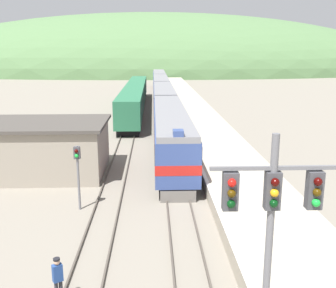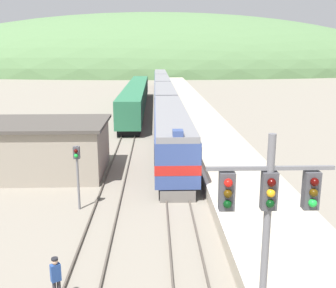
{
  "view_description": "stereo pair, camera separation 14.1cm",
  "coord_description": "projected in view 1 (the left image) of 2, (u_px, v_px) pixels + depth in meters",
  "views": [
    {
      "loc": [
        -1.5,
        -2.9,
        9.26
      ],
      "look_at": [
        -0.43,
        25.36,
        2.45
      ],
      "focal_mm": 42.0,
      "sensor_mm": 36.0,
      "label": 1
    },
    {
      "loc": [
        -1.36,
        -2.91,
        9.26
      ],
      "look_at": [
        -0.43,
        25.36,
        2.45
      ],
      "focal_mm": 42.0,
      "sensor_mm": 36.0,
      "label": 2
    }
  ],
  "objects": [
    {
      "name": "carriage_second",
      "position": [
        164.0,
        101.0,
        55.48
      ],
      "size": [
        2.89,
        19.67,
        4.17
      ],
      "color": "black",
      "rests_on": "ground"
    },
    {
      "name": "distant_hills",
      "position": [
        156.0,
        72.0,
        170.04
      ],
      "size": [
        217.52,
        97.89,
        48.63
      ],
      "color": "#517547",
      "rests_on": "ground"
    },
    {
      "name": "signal_mast_main",
      "position": [
        271.0,
        219.0,
        10.32
      ],
      "size": [
        3.3,
        0.42,
        7.22
      ],
      "color": "slate",
      "rests_on": "ground"
    },
    {
      "name": "track_siding",
      "position": [
        138.0,
        100.0,
        72.87
      ],
      "size": [
        1.52,
        180.0,
        0.16
      ],
      "color": "#4C443D",
      "rests_on": "ground"
    },
    {
      "name": "signal_post_siding",
      "position": [
        78.0,
        164.0,
        22.73
      ],
      "size": [
        0.36,
        0.42,
        3.89
      ],
      "color": "slate",
      "rests_on": "ground"
    },
    {
      "name": "platform",
      "position": [
        197.0,
        116.0,
        53.68
      ],
      "size": [
        5.39,
        140.0,
        0.91
      ],
      "color": "#B2A893",
      "rests_on": "ground"
    },
    {
      "name": "carriage_fourth",
      "position": [
        159.0,
        79.0,
        95.4
      ],
      "size": [
        2.89,
        19.67,
        4.17
      ],
      "color": "black",
      "rests_on": "ground"
    },
    {
      "name": "track_main",
      "position": [
        161.0,
        100.0,
        73.03
      ],
      "size": [
        1.52,
        180.0,
        0.16
      ],
      "color": "#4C443D",
      "rests_on": "ground"
    },
    {
      "name": "siding_train",
      "position": [
        135.0,
        97.0,
        61.51
      ],
      "size": [
        2.9,
        41.34,
        3.95
      ],
      "color": "black",
      "rests_on": "ground"
    },
    {
      "name": "express_train_lead_car",
      "position": [
        171.0,
        132.0,
        34.22
      ],
      "size": [
        2.9,
        21.86,
        4.53
      ],
      "color": "black",
      "rests_on": "ground"
    },
    {
      "name": "station_shed",
      "position": [
        45.0,
        148.0,
        29.69
      ],
      "size": [
        9.38,
        7.04,
        4.03
      ],
      "color": "gray",
      "rests_on": "ground"
    },
    {
      "name": "track_worker",
      "position": [
        58.0,
        277.0,
        14.57
      ],
      "size": [
        0.42,
        0.38,
        1.81
      ],
      "color": "#2D2D33",
      "rests_on": "ground"
    },
    {
      "name": "carriage_third",
      "position": [
        161.0,
        87.0,
        75.44
      ],
      "size": [
        2.89,
        19.67,
        4.17
      ],
      "color": "black",
      "rests_on": "ground"
    }
  ]
}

